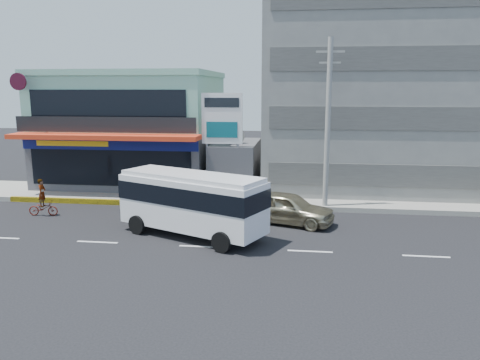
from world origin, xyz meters
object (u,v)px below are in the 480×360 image
billboard (222,124)px  concrete_building (379,91)px  sedan (287,208)px  shop_building (135,131)px  satellite_dish (234,143)px  utility_pole_near (328,124)px  minibus (192,199)px  motorcycle_rider (43,204)px

billboard → concrete_building: bearing=28.9°
sedan → shop_building: bearing=69.8°
satellite_dish → utility_pole_near: size_ratio=0.15×
shop_building → satellite_dish: bearing=-20.2°
utility_pole_near → shop_building: bearing=154.9°
satellite_dish → billboard: billboard is taller
billboard → minibus: billboard is taller
satellite_dish → billboard: 2.31m
satellite_dish → minibus: size_ratio=0.19×
billboard → motorcycle_rider: (-9.56, -5.09, -4.22)m
utility_pole_near → minibus: bearing=-138.8°
shop_building → motorcycle_rider: shop_building is taller
minibus → sedan: size_ratio=1.55×
shop_building → sedan: size_ratio=2.46×
shop_building → sedan: bearing=-38.9°
satellite_dish → motorcycle_rider: (-10.06, -6.89, -2.87)m
utility_pole_near → motorcycle_rider: 16.99m
concrete_building → minibus: concrete_building is taller
concrete_building → motorcycle_rider: bearing=-151.5°
shop_building → billboard: (7.50, -4.75, 0.93)m
concrete_building → satellite_dish: bearing=-158.2°
shop_building → satellite_dish: (8.00, -2.95, -0.42)m
utility_pole_near → minibus: size_ratio=1.28×
shop_building → utility_pole_near: utility_pole_near is taller
billboard → sedan: bearing=-48.0°
satellite_dish → billboard: bearing=-105.5°
minibus → motorcycle_rider: (-9.33, 2.61, -1.16)m
shop_building → satellite_dish: size_ratio=8.27×
billboard → utility_pole_near: 6.75m
billboard → utility_pole_near: size_ratio=0.69×
shop_building → utility_pole_near: size_ratio=1.24×
satellite_dish → sedan: (3.84, -6.63, -2.72)m
concrete_building → satellite_dish: size_ratio=10.67×
satellite_dish → shop_building: bearing=159.8°
billboard → sedan: 7.66m
minibus → concrete_building: bearing=51.5°
concrete_building → utility_pole_near: size_ratio=1.60×
utility_pole_near → concrete_building: bearing=62.2°
billboard → sedan: (4.34, -4.83, -4.07)m
concrete_building → sedan: concrete_building is taller
utility_pole_near → billboard: bearing=164.5°
utility_pole_near → motorcycle_rider: (-16.06, -3.29, -4.44)m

